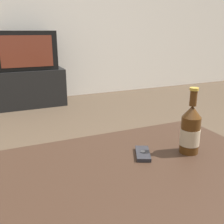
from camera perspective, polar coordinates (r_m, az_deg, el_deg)
The scene contains 5 objects.
coffee_table at distance 0.91m, azimuth 5.25°, elevation -17.36°, with size 1.02×0.76×0.46m.
tv_stand at distance 3.46m, azimuth -17.72°, elevation 5.11°, with size 0.86×0.45×0.46m.
television at distance 3.40m, azimuth -18.42°, elevation 12.62°, with size 0.71×0.39×0.45m.
beer_bottle at distance 1.03m, azimuth 16.69°, elevation -3.81°, with size 0.07×0.07×0.25m.
cell_phone at distance 1.00m, azimuth 6.72°, elevation -8.99°, with size 0.09×0.12×0.02m.
Camera 1 is at (-0.37, -0.65, 0.91)m, focal length 42.00 mm.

